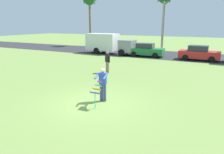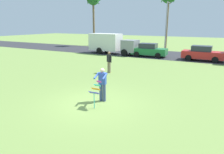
{
  "view_description": "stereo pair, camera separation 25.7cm",
  "coord_description": "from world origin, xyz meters",
  "px_view_note": "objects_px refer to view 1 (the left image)",
  "views": [
    {
      "loc": [
        5.22,
        -8.14,
        3.85
      ],
      "look_at": [
        0.24,
        1.48,
        1.05
      ],
      "focal_mm": 32.94,
      "sensor_mm": 36.0,
      "label": 1
    },
    {
      "loc": [
        5.45,
        -8.02,
        3.85
      ],
      "look_at": [
        0.24,
        1.48,
        1.05
      ],
      "focal_mm": 32.94,
      "sensor_mm": 36.0,
      "label": 2
    }
  ],
  "objects_px": {
    "parked_car_green": "(146,50)",
    "kite_held": "(97,90)",
    "streetlight_pole": "(163,23)",
    "parked_car_red": "(199,53)",
    "parked_truck_grey_van": "(108,43)",
    "palm_tree_left_near": "(90,2)",
    "person_walker_near": "(107,61)",
    "person_kite_flyer": "(103,83)"
  },
  "relations": [
    {
      "from": "parked_car_green",
      "to": "streetlight_pole",
      "type": "relative_size",
      "value": 0.61
    },
    {
      "from": "palm_tree_left_near",
      "to": "parked_car_red",
      "type": "bearing_deg",
      "value": -22.84
    },
    {
      "from": "palm_tree_left_near",
      "to": "streetlight_pole",
      "type": "distance_m",
      "value": 14.02
    },
    {
      "from": "streetlight_pole",
      "to": "person_walker_near",
      "type": "height_order",
      "value": "streetlight_pole"
    },
    {
      "from": "streetlight_pole",
      "to": "kite_held",
      "type": "bearing_deg",
      "value": -83.02
    },
    {
      "from": "parked_car_red",
      "to": "person_kite_flyer",
      "type": "bearing_deg",
      "value": -101.49
    },
    {
      "from": "person_kite_flyer",
      "to": "parked_truck_grey_van",
      "type": "distance_m",
      "value": 17.55
    },
    {
      "from": "parked_car_green",
      "to": "streetlight_pole",
      "type": "xyz_separation_m",
      "value": [
        0.1,
        7.18,
        3.22
      ]
    },
    {
      "from": "parked_car_red",
      "to": "palm_tree_left_near",
      "type": "distance_m",
      "value": 22.14
    },
    {
      "from": "streetlight_pole",
      "to": "person_walker_near",
      "type": "distance_m",
      "value": 17.28
    },
    {
      "from": "parked_truck_grey_van",
      "to": "parked_car_red",
      "type": "height_order",
      "value": "parked_truck_grey_van"
    },
    {
      "from": "person_kite_flyer",
      "to": "parked_truck_grey_van",
      "type": "height_order",
      "value": "parked_truck_grey_van"
    },
    {
      "from": "kite_held",
      "to": "person_walker_near",
      "type": "relative_size",
      "value": 0.72
    },
    {
      "from": "parked_car_green",
      "to": "parked_car_red",
      "type": "relative_size",
      "value": 1.01
    },
    {
      "from": "parked_car_red",
      "to": "streetlight_pole",
      "type": "relative_size",
      "value": 0.6
    },
    {
      "from": "person_kite_flyer",
      "to": "streetlight_pole",
      "type": "height_order",
      "value": "streetlight_pole"
    },
    {
      "from": "palm_tree_left_near",
      "to": "kite_held",
      "type": "bearing_deg",
      "value": -56.3
    },
    {
      "from": "person_kite_flyer",
      "to": "person_walker_near",
      "type": "relative_size",
      "value": 1.0
    },
    {
      "from": "person_kite_flyer",
      "to": "parked_car_green",
      "type": "xyz_separation_m",
      "value": [
        -2.85,
        15.54,
        -0.18
      ]
    },
    {
      "from": "person_walker_near",
      "to": "palm_tree_left_near",
      "type": "bearing_deg",
      "value": 126.64
    },
    {
      "from": "streetlight_pole",
      "to": "person_walker_near",
      "type": "bearing_deg",
      "value": -90.34
    },
    {
      "from": "parked_truck_grey_van",
      "to": "streetlight_pole",
      "type": "relative_size",
      "value": 0.97
    },
    {
      "from": "parked_car_red",
      "to": "streetlight_pole",
      "type": "height_order",
      "value": "streetlight_pole"
    },
    {
      "from": "parked_truck_grey_van",
      "to": "palm_tree_left_near",
      "type": "relative_size",
      "value": 0.74
    },
    {
      "from": "parked_car_green",
      "to": "palm_tree_left_near",
      "type": "height_order",
      "value": "palm_tree_left_near"
    },
    {
      "from": "kite_held",
      "to": "streetlight_pole",
      "type": "distance_m",
      "value": 23.93
    },
    {
      "from": "parked_car_green",
      "to": "parked_car_red",
      "type": "bearing_deg",
      "value": 0.02
    },
    {
      "from": "parked_truck_grey_van",
      "to": "person_walker_near",
      "type": "xyz_separation_m",
      "value": [
        5.32,
        -9.82,
        -0.48
      ]
    },
    {
      "from": "parked_car_red",
      "to": "streetlight_pole",
      "type": "xyz_separation_m",
      "value": [
        -5.9,
        7.18,
        3.22
      ]
    },
    {
      "from": "parked_car_green",
      "to": "kite_held",
      "type": "bearing_deg",
      "value": -79.66
    },
    {
      "from": "kite_held",
      "to": "person_walker_near",
      "type": "bearing_deg",
      "value": 114.51
    },
    {
      "from": "parked_truck_grey_van",
      "to": "kite_held",
      "type": "bearing_deg",
      "value": -63.11
    },
    {
      "from": "kite_held",
      "to": "streetlight_pole",
      "type": "relative_size",
      "value": 0.18
    },
    {
      "from": "parked_truck_grey_van",
      "to": "person_walker_near",
      "type": "bearing_deg",
      "value": -61.58
    },
    {
      "from": "palm_tree_left_near",
      "to": "person_walker_near",
      "type": "xyz_separation_m",
      "value": [
        13.38,
        -17.99,
        -6.77
      ]
    },
    {
      "from": "palm_tree_left_near",
      "to": "streetlight_pole",
      "type": "relative_size",
      "value": 1.31
    },
    {
      "from": "person_kite_flyer",
      "to": "streetlight_pole",
      "type": "relative_size",
      "value": 0.25
    },
    {
      "from": "kite_held",
      "to": "streetlight_pole",
      "type": "height_order",
      "value": "streetlight_pole"
    },
    {
      "from": "person_kite_flyer",
      "to": "parked_car_green",
      "type": "relative_size",
      "value": 0.41
    },
    {
      "from": "kite_held",
      "to": "parked_truck_grey_van",
      "type": "xyz_separation_m",
      "value": [
        -8.3,
        16.37,
        0.56
      ]
    },
    {
      "from": "parked_truck_grey_van",
      "to": "palm_tree_left_near",
      "type": "distance_m",
      "value": 13.09
    },
    {
      "from": "person_kite_flyer",
      "to": "kite_held",
      "type": "distance_m",
      "value": 0.85
    }
  ]
}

